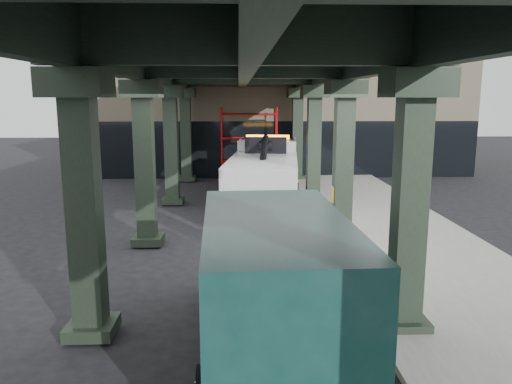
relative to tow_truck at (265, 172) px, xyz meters
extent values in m
plane|color=black|center=(-0.53, -7.56, -1.46)|extent=(90.00, 90.00, 0.00)
cube|color=gray|center=(3.97, -5.56, -1.38)|extent=(5.00, 40.00, 0.15)
cube|color=silver|center=(1.17, -5.56, -1.45)|extent=(0.12, 38.00, 0.01)
cube|color=black|center=(2.07, -11.56, 1.04)|extent=(0.55, 0.55, 5.00)
cube|color=black|center=(2.07, -11.56, 3.29)|extent=(1.10, 1.10, 0.50)
cube|color=black|center=(2.07, -11.56, -1.28)|extent=(0.90, 0.90, 0.24)
cube|color=black|center=(2.07, -5.56, 1.04)|extent=(0.55, 0.55, 5.00)
cube|color=black|center=(2.07, -5.56, 3.29)|extent=(1.10, 1.10, 0.50)
cube|color=black|center=(2.07, -5.56, -1.28)|extent=(0.90, 0.90, 0.24)
cube|color=black|center=(2.07, 0.44, 1.04)|extent=(0.55, 0.55, 5.00)
cube|color=black|center=(2.07, 0.44, 3.29)|extent=(1.10, 1.10, 0.50)
cube|color=black|center=(2.07, 0.44, -1.28)|extent=(0.90, 0.90, 0.24)
cube|color=black|center=(2.07, 6.44, 1.04)|extent=(0.55, 0.55, 5.00)
cube|color=black|center=(2.07, 6.44, 3.29)|extent=(1.10, 1.10, 0.50)
cube|color=black|center=(2.07, 6.44, -1.28)|extent=(0.90, 0.90, 0.24)
cube|color=black|center=(-3.93, -11.56, 1.04)|extent=(0.55, 0.55, 5.00)
cube|color=black|center=(-3.93, -11.56, 3.29)|extent=(1.10, 1.10, 0.50)
cube|color=black|center=(-3.93, -11.56, -1.28)|extent=(0.90, 0.90, 0.24)
cube|color=black|center=(-3.93, -5.56, 1.04)|extent=(0.55, 0.55, 5.00)
cube|color=black|center=(-3.93, -5.56, 3.29)|extent=(1.10, 1.10, 0.50)
cube|color=black|center=(-3.93, -5.56, -1.28)|extent=(0.90, 0.90, 0.24)
cube|color=black|center=(-3.93, 0.44, 1.04)|extent=(0.55, 0.55, 5.00)
cube|color=black|center=(-3.93, 0.44, 3.29)|extent=(1.10, 1.10, 0.50)
cube|color=black|center=(-3.93, 0.44, -1.28)|extent=(0.90, 0.90, 0.24)
cube|color=black|center=(-3.93, 6.44, 1.04)|extent=(0.55, 0.55, 5.00)
cube|color=black|center=(-3.93, 6.44, 3.29)|extent=(1.10, 1.10, 0.50)
cube|color=black|center=(-3.93, 6.44, -1.28)|extent=(0.90, 0.90, 0.24)
cube|color=black|center=(2.07, -5.56, 4.09)|extent=(0.35, 32.00, 1.10)
cube|color=black|center=(-3.93, -5.56, 4.09)|extent=(0.35, 32.00, 1.10)
cube|color=black|center=(-0.93, -5.56, 4.09)|extent=(0.35, 32.00, 1.10)
cube|color=black|center=(-0.93, -5.56, 4.79)|extent=(7.40, 32.00, 0.30)
cube|color=#C6B793|center=(1.47, 12.44, 2.54)|extent=(22.00, 10.00, 8.00)
cylinder|color=red|center=(-2.03, 7.34, 0.54)|extent=(0.08, 0.08, 4.00)
cylinder|color=red|center=(-2.03, 6.54, 0.54)|extent=(0.08, 0.08, 4.00)
cylinder|color=red|center=(0.97, 7.34, 0.54)|extent=(0.08, 0.08, 4.00)
cylinder|color=red|center=(0.97, 6.54, 0.54)|extent=(0.08, 0.08, 4.00)
cylinder|color=red|center=(-0.53, 7.34, -0.46)|extent=(3.00, 0.08, 0.08)
cylinder|color=red|center=(-0.53, 7.34, 0.84)|extent=(3.00, 0.08, 0.08)
cylinder|color=red|center=(-0.53, 7.34, 2.14)|extent=(3.00, 0.08, 0.08)
cube|color=black|center=(-0.06, -0.56, -0.70)|extent=(1.94, 8.15, 0.27)
cube|color=silver|center=(0.23, 2.17, 0.21)|extent=(2.79, 2.84, 1.94)
cube|color=silver|center=(0.36, 3.30, -0.32)|extent=(2.60, 1.02, 0.97)
cube|color=black|center=(0.26, 2.44, 0.75)|extent=(2.51, 1.65, 0.92)
cube|color=silver|center=(-0.19, -1.79, 0.00)|extent=(3.15, 5.63, 1.51)
cube|color=orange|center=(0.21, 1.96, 1.29)|extent=(1.96, 0.51, 0.17)
cube|color=black|center=(0.04, 0.35, 1.08)|extent=(1.78, 0.83, 0.65)
cylinder|color=black|center=(-0.17, -1.58, 0.81)|extent=(0.66, 3.78, 1.44)
cube|color=black|center=(-0.49, -4.52, -1.08)|extent=(0.48, 1.53, 0.19)
cube|color=black|center=(-0.57, -5.27, -1.13)|extent=(1.74, 0.45, 0.19)
cylinder|color=black|center=(-0.91, 2.62, -0.86)|extent=(0.50, 1.22, 1.19)
cylinder|color=silver|center=(-0.91, 2.62, -0.86)|extent=(0.49, 0.69, 0.65)
cylinder|color=black|center=(1.45, 2.37, -0.86)|extent=(0.50, 1.22, 1.19)
cylinder|color=silver|center=(1.45, 2.37, -0.86)|extent=(0.49, 0.69, 0.65)
cylinder|color=black|center=(-1.29, -0.91, -0.86)|extent=(0.50, 1.22, 1.19)
cylinder|color=silver|center=(-1.29, -0.91, -0.86)|extent=(0.49, 0.69, 0.65)
cylinder|color=black|center=(1.07, -1.17, -0.86)|extent=(0.50, 1.22, 1.19)
cylinder|color=silver|center=(1.07, -1.17, -0.86)|extent=(0.49, 0.69, 0.65)
cylinder|color=black|center=(-1.44, -2.31, -0.86)|extent=(0.50, 1.22, 1.19)
cylinder|color=silver|center=(-1.44, -2.31, -0.86)|extent=(0.49, 0.69, 0.65)
cylinder|color=black|center=(0.92, -2.56, -0.86)|extent=(0.50, 1.22, 1.19)
cylinder|color=silver|center=(0.92, -2.56, -0.86)|extent=(0.49, 0.69, 0.65)
cube|color=#103B36|center=(-0.64, -9.64, -0.40)|extent=(2.32, 1.31, 1.00)
cube|color=#103B36|center=(-0.51, -12.68, 0.04)|extent=(2.53, 5.07, 2.16)
cube|color=olive|center=(-0.53, -12.24, -0.85)|extent=(2.62, 6.29, 0.39)
cube|color=black|center=(-0.62, -10.08, 0.48)|extent=(2.18, 0.56, 0.92)
cube|color=black|center=(-0.53, -12.35, 0.59)|extent=(2.52, 4.08, 0.61)
cube|color=silver|center=(-0.66, -9.06, -0.85)|extent=(2.22, 0.22, 0.33)
cylinder|color=black|center=(-1.74, -9.74, -0.99)|extent=(0.35, 0.94, 0.93)
cylinder|color=silver|center=(-1.74, -9.74, -0.99)|extent=(0.37, 0.53, 0.51)
cylinder|color=black|center=(0.47, -9.65, -0.99)|extent=(0.35, 0.94, 0.93)
cylinder|color=silver|center=(0.47, -9.65, -0.99)|extent=(0.37, 0.53, 0.51)
camera|label=1|loc=(-1.11, -20.53, 3.04)|focal=35.00mm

